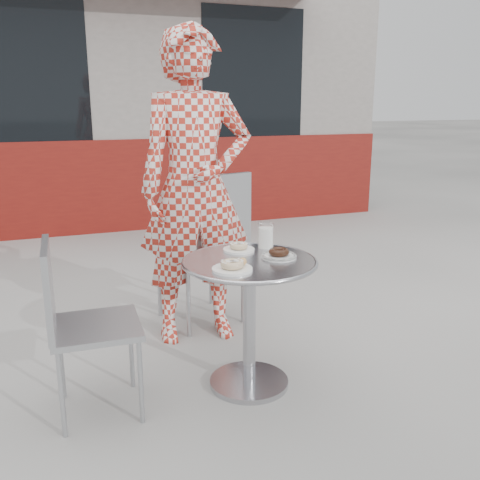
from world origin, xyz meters
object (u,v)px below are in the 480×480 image
object	(u,v)px
plate_near	(233,266)
milk_cup	(266,236)
chair_left	(96,361)
plate_checker	(279,255)
plate_far	(239,248)
seated_person	(196,189)
chair_far	(202,276)
bistro_table	(249,292)

from	to	relation	value
plate_near	milk_cup	size ratio (longest dim) A/B	1.41
chair_left	plate_checker	bearing A→B (deg)	-90.61
plate_far	seated_person	bearing A→B (deg)	99.21
seated_person	plate_far	world-z (taller)	seated_person
chair_far	milk_cup	world-z (taller)	chair_far
chair_far	chair_left	bearing A→B (deg)	34.63
bistro_table	plate_far	bearing A→B (deg)	87.50
plate_far	milk_cup	distance (m)	0.16
chair_left	seated_person	world-z (taller)	seated_person
chair_left	bistro_table	bearing A→B (deg)	-90.24
plate_near	milk_cup	bearing A→B (deg)	46.54
chair_left	seated_person	size ratio (longest dim) A/B	0.45
bistro_table	plate_checker	bearing A→B (deg)	-4.20
seated_person	plate_far	distance (m)	0.56
bistro_table	chair_left	size ratio (longest dim) A/B	0.81
plate_far	plate_near	bearing A→B (deg)	-114.80
plate_near	chair_left	bearing A→B (deg)	166.20
chair_far	plate_far	distance (m)	0.81
plate_checker	plate_far	bearing A→B (deg)	127.82
bistro_table	milk_cup	size ratio (longest dim) A/B	5.13
bistro_table	chair_left	distance (m)	0.78
chair_left	plate_near	xyz separation A→B (m)	(0.61, -0.15, 0.43)
chair_far	milk_cup	bearing A→B (deg)	87.71
chair_far	plate_checker	distance (m)	0.98
bistro_table	seated_person	size ratio (longest dim) A/B	0.37
milk_cup	chair_left	bearing A→B (deg)	-170.40
chair_far	milk_cup	distance (m)	0.84
chair_left	plate_near	distance (m)	0.76
plate_far	plate_checker	world-z (taller)	plate_checker
milk_cup	plate_near	bearing A→B (deg)	-133.46
plate_checker	chair_far	bearing A→B (deg)	98.82
plate_near	milk_cup	distance (m)	0.42
chair_far	plate_checker	size ratio (longest dim) A/B	5.67
chair_far	seated_person	world-z (taller)	seated_person
seated_person	plate_checker	xyz separation A→B (m)	(0.22, -0.69, -0.23)
chair_far	seated_person	bearing A→B (deg)	54.03
chair_left	seated_person	bearing A→B (deg)	-44.07
plate_near	milk_cup	world-z (taller)	milk_cup
milk_cup	chair_far	bearing A→B (deg)	101.86
chair_left	plate_far	world-z (taller)	chair_left
seated_person	plate_checker	distance (m)	0.76
chair_left	milk_cup	size ratio (longest dim) A/B	6.30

